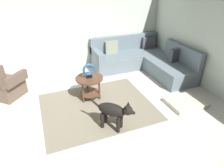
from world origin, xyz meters
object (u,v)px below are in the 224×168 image
object	(u,v)px
side_table	(90,82)
dog_bed_mat	(186,102)
torus_sculpture	(89,70)
dog_toy_ball	(121,108)
armchair	(4,85)
dog	(114,111)
sectional_couch	(143,61)

from	to	relation	value
side_table	dog_bed_mat	size ratio (longest dim) A/B	0.75
torus_sculpture	dog_toy_ball	world-z (taller)	torus_sculpture
armchair	dog	xyz separation A→B (m)	(1.89, -1.91, 0.05)
sectional_couch	dog_toy_ball	distance (m)	2.15
side_table	torus_sculpture	bearing A→B (deg)	-93.58
side_table	torus_sculpture	world-z (taller)	torus_sculpture
side_table	dog_toy_ball	distance (m)	0.90
sectional_couch	side_table	size ratio (longest dim) A/B	3.75
sectional_couch	torus_sculpture	world-z (taller)	sectional_couch
torus_sculpture	dog_toy_ball	bearing A→B (deg)	-53.98
side_table	dog	bearing A→B (deg)	-83.96
armchair	dog_bed_mat	world-z (taller)	armchair
armchair	dog_toy_ball	world-z (taller)	armchair
sectional_couch	armchair	world-z (taller)	same
side_table	torus_sculpture	xyz separation A→B (m)	(-0.00, -0.00, 0.29)
armchair	side_table	distance (m)	1.94
dog_bed_mat	dog_toy_ball	xyz separation A→B (m)	(-1.39, 0.33, -0.00)
sectional_couch	dog	bearing A→B (deg)	-130.52
torus_sculpture	dog	distance (m)	1.18
sectional_couch	side_table	world-z (taller)	sectional_couch
dog_toy_ball	dog_bed_mat	bearing A→B (deg)	-13.35
side_table	dog_toy_ball	xyz separation A→B (m)	(0.48, -0.66, -0.38)
dog_toy_ball	torus_sculpture	bearing A→B (deg)	126.02
sectional_couch	armchair	distance (m)	3.66
torus_sculpture	dog_bed_mat	xyz separation A→B (m)	(1.87, -0.99, -0.67)
sectional_couch	armchair	xyz separation A→B (m)	(-3.66, -0.16, 0.03)
armchair	torus_sculpture	bearing A→B (deg)	17.86
armchair	dog	bearing A→B (deg)	-3.55
torus_sculpture	dog	bearing A→B (deg)	-83.96
sectional_couch	dog_bed_mat	size ratio (longest dim) A/B	2.81
armchair	dog_toy_ball	distance (m)	2.69
dog_toy_ball	side_table	bearing A→B (deg)	126.02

